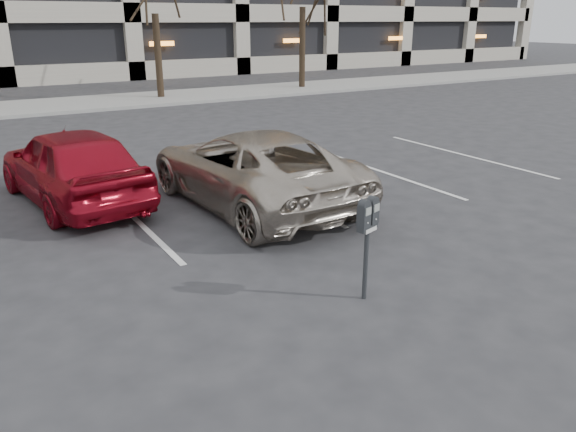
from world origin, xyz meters
TOP-DOWN VIEW (x-y plane):
  - ground at (0.00, 0.00)m, footprint 140.00×140.00m
  - sidewalk at (0.00, 16.00)m, footprint 80.00×4.00m
  - stall_lines at (-1.40, 2.30)m, footprint 16.90×5.20m
  - parking_meter at (0.12, -2.34)m, footprint 0.34×0.21m
  - suv_silver at (0.70, 1.62)m, footprint 2.46×4.98m
  - car_red at (-2.05, 3.38)m, footprint 2.22×4.36m

SIDE VIEW (x-z plane):
  - ground at x=0.00m, z-range 0.00..0.00m
  - stall_lines at x=-1.40m, z-range 0.00..0.01m
  - sidewalk at x=0.00m, z-range 0.00..0.12m
  - suv_silver at x=0.70m, z-range 0.00..1.36m
  - car_red at x=-2.05m, z-range 0.00..1.42m
  - parking_meter at x=0.12m, z-range 0.33..1.58m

